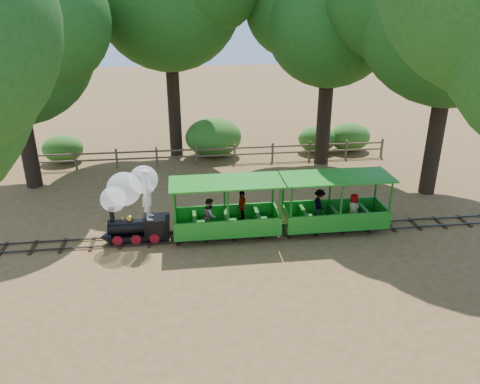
{
  "coord_description": "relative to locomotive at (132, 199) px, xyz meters",
  "views": [
    {
      "loc": [
        -1.68,
        -14.98,
        8.1
      ],
      "look_at": [
        0.31,
        0.5,
        1.51
      ],
      "focal_mm": 35.0,
      "sensor_mm": 36.0,
      "label": 1
    }
  ],
  "objects": [
    {
      "name": "shrub_west",
      "position": [
        -4.37,
        9.24,
        -0.9
      ],
      "size": [
        2.08,
        1.6,
        1.44
      ],
      "primitive_type": "ellipsoid",
      "color": "#2D6B1E",
      "rests_on": "ground"
    },
    {
      "name": "oak_nw",
      "position": [
        -5.04,
        6.03,
        5.11
      ],
      "size": [
        8.66,
        7.62,
        9.83
      ],
      "color": "#2D2116",
      "rests_on": "ground"
    },
    {
      "name": "track",
      "position": [
        3.5,
        -0.06,
        -1.55
      ],
      "size": [
        22.0,
        1.0,
        0.1
      ],
      "color": "#3F3D3A",
      "rests_on": "ground"
    },
    {
      "name": "carriage_rear",
      "position": [
        7.23,
        -0.04,
        -0.8
      ],
      "size": [
        3.94,
        1.61,
        2.05
      ],
      "color": "#1D861D",
      "rests_on": "track"
    },
    {
      "name": "fence",
      "position": [
        3.5,
        7.94,
        -1.04
      ],
      "size": [
        18.1,
        0.1,
        1.0
      ],
      "color": "brown",
      "rests_on": "ground"
    },
    {
      "name": "carriage_front",
      "position": [
        3.24,
        -0.06,
        -0.79
      ],
      "size": [
        3.94,
        1.61,
        2.05
      ],
      "color": "#1D861D",
      "rests_on": "track"
    },
    {
      "name": "ground",
      "position": [
        3.5,
        -0.06,
        -1.62
      ],
      "size": [
        90.0,
        90.0,
        0.0
      ],
      "primitive_type": "plane",
      "color": "olive",
      "rests_on": "ground"
    },
    {
      "name": "oak_ne",
      "position": [
        8.97,
        7.52,
        5.73
      ],
      "size": [
        7.85,
        6.9,
        10.18
      ],
      "color": "#2D2116",
      "rests_on": "ground"
    },
    {
      "name": "shrub_mid_e",
      "position": [
        9.27,
        9.24,
        -0.89
      ],
      "size": [
        2.13,
        1.64,
        1.47
      ],
      "primitive_type": "ellipsoid",
      "color": "#2D6B1E",
      "rests_on": "ground"
    },
    {
      "name": "locomotive",
      "position": [
        0.0,
        0.0,
        0.0
      ],
      "size": [
        2.47,
        1.16,
        2.84
      ],
      "color": "black",
      "rests_on": "ground"
    },
    {
      "name": "shrub_mid_w",
      "position": [
        3.51,
        9.24,
        -0.57
      ],
      "size": [
        3.03,
        2.33,
        2.1
      ],
      "primitive_type": "ellipsoid",
      "color": "#2D6B1E",
      "rests_on": "ground"
    },
    {
      "name": "shrub_east",
      "position": [
        11.14,
        9.24,
        -0.83
      ],
      "size": [
        2.29,
        1.76,
        1.59
      ],
      "primitive_type": "ellipsoid",
      "color": "#2D6B1E",
      "rests_on": "ground"
    }
  ]
}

